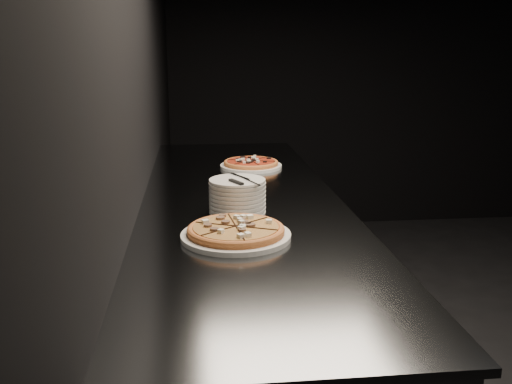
{
  "coord_description": "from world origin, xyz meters",
  "views": [
    {
      "loc": [
        -2.3,
        -2.08,
        1.48
      ],
      "look_at": [
        -2.08,
        -0.06,
        0.96
      ],
      "focal_mm": 40.0,
      "sensor_mm": 36.0,
      "label": 1
    }
  ],
  "objects": [
    {
      "name": "pizza_mushroom",
      "position": [
        -2.18,
        -0.46,
        0.94
      ],
      "size": [
        0.39,
        0.39,
        0.04
      ],
      "rotation": [
        0.0,
        0.0,
        -0.41
      ],
      "color": "silver",
      "rests_on": "counter"
    },
    {
      "name": "cutlery",
      "position": [
        -2.15,
        -0.2,
        1.04
      ],
      "size": [
        0.08,
        0.2,
        0.01
      ],
      "rotation": [
        0.0,
        0.0,
        0.48
      ],
      "color": "silver",
      "rests_on": "plate_stack"
    },
    {
      "name": "plate_stack",
      "position": [
        -2.16,
        -0.18,
        0.98
      ],
      "size": [
        0.19,
        0.19,
        0.12
      ],
      "color": "silver",
      "rests_on": "counter"
    },
    {
      "name": "wall_back",
      "position": [
        0.0,
        2.5,
        1.4
      ],
      "size": [
        5.0,
        0.02,
        2.8
      ],
      "primitive_type": "cube",
      "color": "black",
      "rests_on": "floor"
    },
    {
      "name": "wall_left",
      "position": [
        -2.5,
        0.0,
        1.4
      ],
      "size": [
        0.02,
        5.0,
        2.8
      ],
      "primitive_type": "cube",
      "color": "black",
      "rests_on": "floor"
    },
    {
      "name": "ramekin",
      "position": [
        -2.15,
        0.03,
        0.96
      ],
      "size": [
        0.08,
        0.08,
        0.07
      ],
      "color": "silver",
      "rests_on": "counter"
    },
    {
      "name": "pizza_tomato",
      "position": [
        -2.04,
        0.55,
        0.94
      ],
      "size": [
        0.32,
        0.32,
        0.03
      ],
      "rotation": [
        0.0,
        0.0,
        -0.29
      ],
      "color": "silver",
      "rests_on": "counter"
    },
    {
      "name": "counter",
      "position": [
        -2.13,
        0.0,
        0.46
      ],
      "size": [
        0.74,
        2.44,
        0.92
      ],
      "color": "slate",
      "rests_on": "floor"
    }
  ]
}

